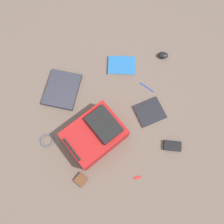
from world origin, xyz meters
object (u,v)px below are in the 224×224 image
at_px(book_manual, 121,65).
at_px(cable_coil, 47,140).
at_px(book_red, 149,112).
at_px(laptop, 62,89).
at_px(usb_stick, 137,178).
at_px(backpack, 95,135).
at_px(pen_black, 146,87).
at_px(computer_mouse, 163,55).
at_px(earbud_pouch, 81,180).
at_px(power_brick, 172,146).

height_order(book_manual, cable_coil, book_manual).
bearing_deg(book_red, laptop, -110.03).
bearing_deg(usb_stick, backpack, -138.87).
xyz_separation_m(backpack, pen_black, (-0.40, 0.47, -0.08)).
bearing_deg(computer_mouse, laptop, -62.46).
height_order(laptop, earbud_pouch, laptop).
distance_m(backpack, power_brick, 0.62).
bearing_deg(book_manual, cable_coil, -46.62).
height_order(backpack, cable_coil, backpack).
bearing_deg(computer_mouse, pen_black, -20.12).
relative_size(book_manual, pen_black, 1.80).
height_order(backpack, power_brick, backpack).
xyz_separation_m(power_brick, earbud_pouch, (0.20, -0.74, -0.00)).
bearing_deg(laptop, earbud_pouch, 9.89).
bearing_deg(book_manual, usb_stick, 1.82).
distance_m(laptop, usb_stick, 0.97).
xyz_separation_m(book_manual, computer_mouse, (-0.07, 0.38, 0.01)).
height_order(backpack, usb_stick, backpack).
bearing_deg(backpack, book_manual, 156.72).
xyz_separation_m(backpack, usb_stick, (0.35, 0.30, -0.09)).
height_order(computer_mouse, usb_stick, computer_mouse).
height_order(computer_mouse, pen_black, computer_mouse).
bearing_deg(earbud_pouch, pen_black, 140.39).
distance_m(power_brick, usb_stick, 0.38).
xyz_separation_m(computer_mouse, pen_black, (0.30, -0.18, -0.02)).
bearing_deg(usb_stick, book_red, 162.37).
bearing_deg(earbud_pouch, backpack, 157.98).
xyz_separation_m(laptop, book_red, (0.27, 0.73, -0.00)).
distance_m(book_red, cable_coil, 0.88).
relative_size(cable_coil, usb_stick, 2.02).
relative_size(book_red, computer_mouse, 3.00).
xyz_separation_m(earbud_pouch, usb_stick, (0.02, 0.43, -0.01)).
bearing_deg(pen_black, usb_stick, -12.77).
bearing_deg(computer_mouse, book_manual, -68.15).
bearing_deg(computer_mouse, usb_stick, -6.94).
distance_m(power_brick, earbud_pouch, 0.77).
relative_size(laptop, book_manual, 1.54).
bearing_deg(cable_coil, laptop, 163.55).
bearing_deg(power_brick, backpack, -101.75).
distance_m(book_manual, cable_coil, 0.91).
distance_m(book_manual, pen_black, 0.30).
height_order(earbud_pouch, usb_stick, earbud_pouch).
height_order(computer_mouse, power_brick, computer_mouse).
bearing_deg(earbud_pouch, book_manual, 157.15).
bearing_deg(pen_black, earbud_pouch, -39.61).
bearing_deg(pen_black, laptop, -92.74).
height_order(power_brick, pen_black, power_brick).
relative_size(book_manual, usb_stick, 4.75).
xyz_separation_m(backpack, book_manual, (-0.63, 0.27, -0.08)).
distance_m(laptop, book_red, 0.78).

